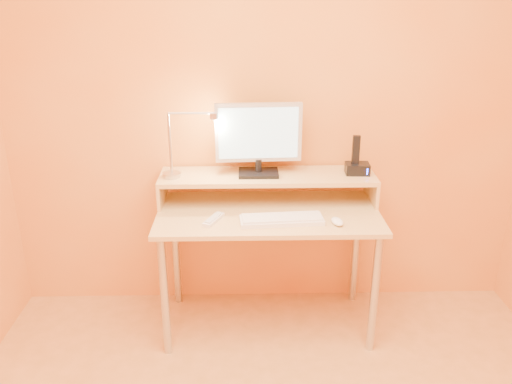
{
  "coord_description": "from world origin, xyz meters",
  "views": [
    {
      "loc": [
        -0.13,
        -1.44,
        1.86
      ],
      "look_at": [
        -0.07,
        1.13,
        0.85
      ],
      "focal_mm": 37.04,
      "sensor_mm": 36.0,
      "label": 1
    }
  ],
  "objects_px": {
    "keyboard": "(282,220)",
    "monitor_panel": "(258,132)",
    "lamp_base": "(172,175)",
    "mouse": "(337,221)",
    "phone_dock": "(357,169)",
    "remote_control": "(214,220)"
  },
  "relations": [
    {
      "from": "monitor_panel",
      "to": "lamp_base",
      "type": "height_order",
      "value": "monitor_panel"
    },
    {
      "from": "monitor_panel",
      "to": "phone_dock",
      "type": "relative_size",
      "value": 3.63
    },
    {
      "from": "lamp_base",
      "to": "phone_dock",
      "type": "distance_m",
      "value": 1.03
    },
    {
      "from": "phone_dock",
      "to": "lamp_base",
      "type": "bearing_deg",
      "value": -175.6
    },
    {
      "from": "keyboard",
      "to": "remote_control",
      "type": "distance_m",
      "value": 0.35
    },
    {
      "from": "lamp_base",
      "to": "mouse",
      "type": "distance_m",
      "value": 0.93
    },
    {
      "from": "monitor_panel",
      "to": "lamp_base",
      "type": "relative_size",
      "value": 4.71
    },
    {
      "from": "mouse",
      "to": "phone_dock",
      "type": "bearing_deg",
      "value": 51.23
    },
    {
      "from": "remote_control",
      "to": "keyboard",
      "type": "bearing_deg",
      "value": 21.42
    },
    {
      "from": "lamp_base",
      "to": "phone_dock",
      "type": "relative_size",
      "value": 0.77
    },
    {
      "from": "lamp_base",
      "to": "mouse",
      "type": "relative_size",
      "value": 1.03
    },
    {
      "from": "phone_dock",
      "to": "remote_control",
      "type": "height_order",
      "value": "phone_dock"
    },
    {
      "from": "keyboard",
      "to": "mouse",
      "type": "bearing_deg",
      "value": -11.42
    },
    {
      "from": "monitor_panel",
      "to": "keyboard",
      "type": "relative_size",
      "value": 1.1
    },
    {
      "from": "phone_dock",
      "to": "keyboard",
      "type": "bearing_deg",
      "value": -143.81
    },
    {
      "from": "lamp_base",
      "to": "remote_control",
      "type": "bearing_deg",
      "value": -45.51
    },
    {
      "from": "lamp_base",
      "to": "phone_dock",
      "type": "xyz_separation_m",
      "value": [
        1.03,
        0.03,
        0.02
      ]
    },
    {
      "from": "monitor_panel",
      "to": "mouse",
      "type": "xyz_separation_m",
      "value": [
        0.39,
        -0.34,
        -0.38
      ]
    },
    {
      "from": "mouse",
      "to": "remote_control",
      "type": "bearing_deg",
      "value": 162.07
    },
    {
      "from": "mouse",
      "to": "lamp_base",
      "type": "bearing_deg",
      "value": 148.28
    },
    {
      "from": "keyboard",
      "to": "monitor_panel",
      "type": "bearing_deg",
      "value": 106.09
    },
    {
      "from": "lamp_base",
      "to": "keyboard",
      "type": "height_order",
      "value": "lamp_base"
    }
  ]
}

